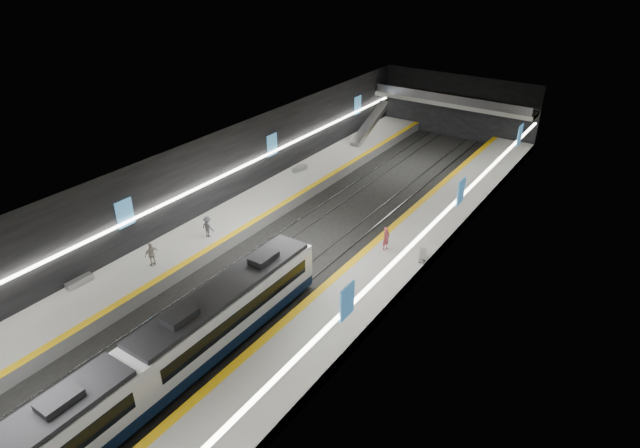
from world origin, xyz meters
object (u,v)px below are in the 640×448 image
Objects in this scene: bench_left_near at (79,281)px; passenger_left_a at (152,254)px; bench_left_far at (300,169)px; train at (132,382)px; passenger_left_b at (208,227)px; passenger_right_a at (386,239)px; escalator at (370,123)px; bench_right_far at (422,256)px.

bench_left_near is 5.32m from passenger_left_a.
train is at bearing -60.69° from bench_left_far.
passenger_right_a is at bearing -154.88° from passenger_left_b.
passenger_left_a is (-9.55, 9.49, -0.21)m from train.
bench_left_far is at bearing -168.61° from passenger_left_a.
escalator is 27.80m from bench_right_far.
escalator is 28.81m from passenger_left_b.
bench_left_far is (-11.13, 30.67, -0.97)m from train.
escalator is 4.30× the size of bench_left_far.
train reaches higher than passenger_left_b.
passenger_left_a is 1.08× the size of passenger_left_b.
bench_left_far is 15.76m from passenger_left_b.
bench_left_near is at bearing -82.56° from bench_left_far.
train is 17.63m from passenger_left_b.
passenger_right_a is at bearing -57.94° from escalator.
passenger_left_b is at bearing 125.15° from passenger_right_a.
passenger_left_a is at bearing -164.12° from bench_right_far.
bench_right_far is at bearing -72.74° from passenger_right_a.
bench_left_near is (-12.00, 4.83, -0.95)m from train.
passenger_right_a reaches higher than passenger_left_b.
bench_left_near is 1.17× the size of bench_right_far.
passenger_left_a is (-13.55, -11.98, 0.01)m from passenger_right_a.
bench_right_far is (18.13, -8.77, -0.02)m from bench_left_far.
escalator is at bearing -172.13° from passenger_left_a.
escalator is 39.08m from bench_left_near.
bench_left_near is 1.07× the size of bench_left_far.
passenger_right_a is (16.00, 16.64, 0.73)m from bench_left_near.
passenger_left_a is at bearing -76.37° from bench_left_far.
train reaches higher than bench_left_near.
bench_left_near is 25.54m from bench_right_far.
passenger_left_a is at bearing 85.43° from passenger_left_b.
escalator reaches higher than bench_right_far.
train reaches higher than passenger_right_a.
bench_left_near is 1.02× the size of passenger_right_a.
passenger_left_a is 5.57m from passenger_left_b.
bench_right_far is at bearing -52.21° from escalator.
train is 13.46m from passenger_left_a.
bench_right_far is at bearing 43.63° from bench_left_near.
passenger_left_b is at bearing -176.59° from passenger_left_a.
passenger_right_a is at bearing 138.60° from passenger_left_a.
bench_left_near is at bearing 145.30° from passenger_right_a.
bench_left_far is 17.73m from passenger_right_a.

